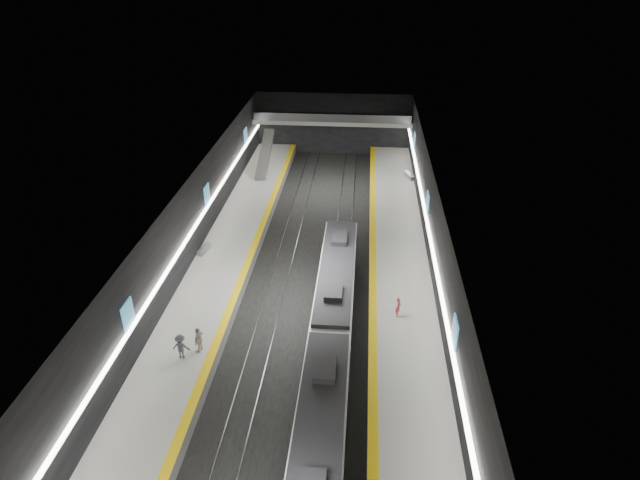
# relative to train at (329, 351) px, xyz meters

# --- Properties ---
(ground) EXTENTS (70.00, 70.00, 0.00)m
(ground) POSITION_rel_train_xyz_m (-2.50, 7.38, -2.20)
(ground) COLOR black
(ground) RESTS_ON ground
(ceiling) EXTENTS (20.00, 70.00, 0.04)m
(ceiling) POSITION_rel_train_xyz_m (-2.50, 7.38, 5.80)
(ceiling) COLOR beige
(ceiling) RESTS_ON wall_left
(wall_left) EXTENTS (0.04, 70.00, 8.00)m
(wall_left) POSITION_rel_train_xyz_m (-12.50, 7.38, 1.80)
(wall_left) COLOR black
(wall_left) RESTS_ON ground
(wall_right) EXTENTS (0.04, 70.00, 8.00)m
(wall_right) POSITION_rel_train_xyz_m (7.50, 7.38, 1.80)
(wall_right) COLOR black
(wall_right) RESTS_ON ground
(wall_back) EXTENTS (20.00, 0.04, 8.00)m
(wall_back) POSITION_rel_train_xyz_m (-2.50, 42.38, 1.80)
(wall_back) COLOR black
(wall_back) RESTS_ON ground
(platform_left) EXTENTS (5.00, 70.00, 1.00)m
(platform_left) POSITION_rel_train_xyz_m (-10.00, 7.38, -1.70)
(platform_left) COLOR slate
(platform_left) RESTS_ON ground
(tile_surface_left) EXTENTS (5.00, 70.00, 0.02)m
(tile_surface_left) POSITION_rel_train_xyz_m (-10.00, 7.38, -1.19)
(tile_surface_left) COLOR #A1A19C
(tile_surface_left) RESTS_ON platform_left
(tactile_strip_left) EXTENTS (0.60, 70.00, 0.02)m
(tactile_strip_left) POSITION_rel_train_xyz_m (-7.80, 7.38, -1.18)
(tactile_strip_left) COLOR yellow
(tactile_strip_left) RESTS_ON platform_left
(platform_right) EXTENTS (5.00, 70.00, 1.00)m
(platform_right) POSITION_rel_train_xyz_m (5.00, 7.38, -1.70)
(platform_right) COLOR slate
(platform_right) RESTS_ON ground
(tile_surface_right) EXTENTS (5.00, 70.00, 0.02)m
(tile_surface_right) POSITION_rel_train_xyz_m (5.00, 7.38, -1.19)
(tile_surface_right) COLOR #A1A19C
(tile_surface_right) RESTS_ON platform_right
(tactile_strip_right) EXTENTS (0.60, 70.00, 0.02)m
(tactile_strip_right) POSITION_rel_train_xyz_m (2.80, 7.38, -1.18)
(tactile_strip_right) COLOR yellow
(tactile_strip_right) RESTS_ON platform_right
(rails) EXTENTS (6.52, 70.00, 0.12)m
(rails) POSITION_rel_train_xyz_m (-2.50, 7.38, -2.14)
(rails) COLOR gray
(rails) RESTS_ON ground
(train) EXTENTS (2.69, 30.04, 3.60)m
(train) POSITION_rel_train_xyz_m (0.00, 0.00, 0.00)
(train) COLOR #101E3D
(train) RESTS_ON ground
(ad_posters) EXTENTS (19.94, 53.50, 2.20)m
(ad_posters) POSITION_rel_train_xyz_m (-2.50, 8.38, 2.30)
(ad_posters) COLOR #3E92BC
(ad_posters) RESTS_ON wall_left
(cove_light_left) EXTENTS (0.25, 68.60, 0.12)m
(cove_light_left) POSITION_rel_train_xyz_m (-12.30, 7.38, 1.60)
(cove_light_left) COLOR white
(cove_light_left) RESTS_ON wall_left
(cove_light_right) EXTENTS (0.25, 68.60, 0.12)m
(cove_light_right) POSITION_rel_train_xyz_m (7.30, 7.38, 1.60)
(cove_light_right) COLOR white
(cove_light_right) RESTS_ON wall_right
(mezzanine_bridge) EXTENTS (20.00, 3.00, 1.50)m
(mezzanine_bridge) POSITION_rel_train_xyz_m (-2.50, 40.30, 2.84)
(mezzanine_bridge) COLOR gray
(mezzanine_bridge) RESTS_ON wall_left
(escalator) EXTENTS (1.20, 7.50, 3.92)m
(escalator) POSITION_rel_train_xyz_m (-10.00, 33.38, 0.70)
(escalator) COLOR #99999E
(escalator) RESTS_ON platform_left
(bench_left_far) EXTENTS (0.81, 1.87, 0.44)m
(bench_left_far) POSITION_rel_train_xyz_m (-12.00, 13.47, -0.98)
(bench_left_far) COLOR #99999E
(bench_left_far) RESTS_ON platform_left
(bench_right_far) EXTENTS (1.21, 2.09, 0.49)m
(bench_right_far) POSITION_rel_train_xyz_m (7.00, 32.09, -0.95)
(bench_right_far) COLOR #99999E
(bench_right_far) RESTS_ON platform_right
(passenger_right_a) EXTENTS (0.50, 0.64, 1.55)m
(passenger_right_a) POSITION_rel_train_xyz_m (4.58, 5.69, -0.42)
(passenger_right_a) COLOR #C14948
(passenger_right_a) RESTS_ON platform_right
(passenger_left_a) EXTENTS (0.66, 1.19, 1.91)m
(passenger_left_a) POSITION_rel_train_xyz_m (-8.64, 0.67, -0.24)
(passenger_left_a) COLOR beige
(passenger_left_a) RESTS_ON platform_left
(passenger_left_b) EXTENTS (1.18, 0.69, 1.80)m
(passenger_left_b) POSITION_rel_train_xyz_m (-9.62, -0.08, -0.30)
(passenger_left_b) COLOR #45454D
(passenger_left_b) RESTS_ON platform_left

